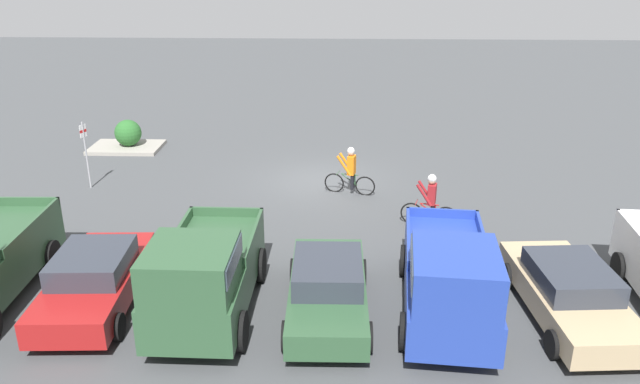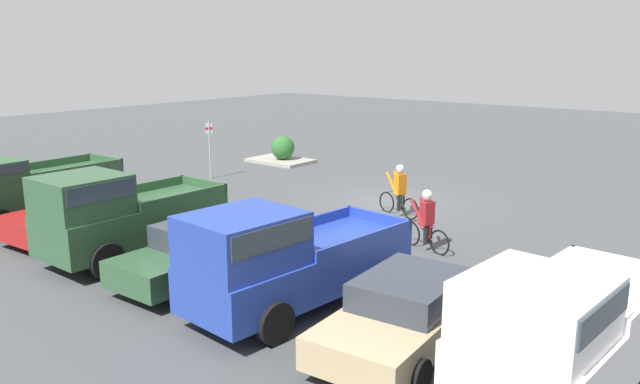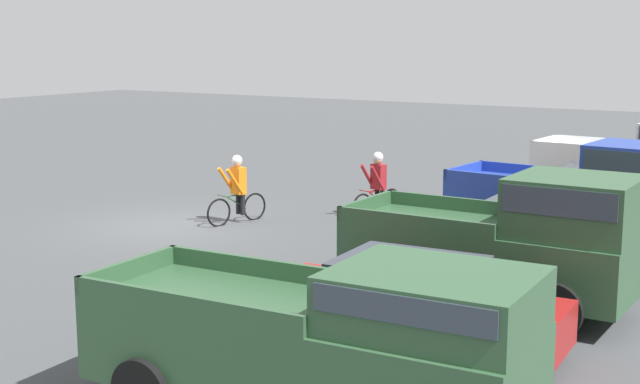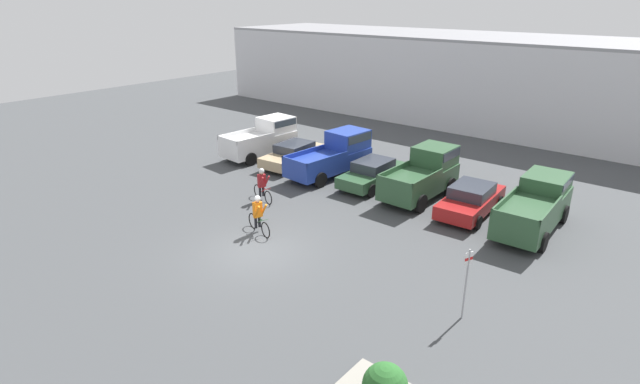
% 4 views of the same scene
% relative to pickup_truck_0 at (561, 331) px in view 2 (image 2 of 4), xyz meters
% --- Properties ---
extents(ground_plane, '(80.00, 80.00, 0.00)m').
position_rel_pickup_truck_0_xyz_m(ground_plane, '(8.89, -9.29, -1.18)').
color(ground_plane, '#424447').
extents(pickup_truck_0, '(2.46, 4.99, 2.32)m').
position_rel_pickup_truck_0_xyz_m(pickup_truck_0, '(0.00, 0.00, 0.00)').
color(pickup_truck_0, white).
rests_on(pickup_truck_0, ground_plane).
extents(sedan_0, '(2.26, 4.82, 1.37)m').
position_rel_pickup_truck_0_xyz_m(sedan_0, '(2.77, -0.20, -0.49)').
color(sedan_0, tan).
rests_on(sedan_0, ground_plane).
extents(pickup_truck_1, '(2.50, 5.49, 2.34)m').
position_rel_pickup_truck_0_xyz_m(pickup_truck_1, '(5.62, 0.15, 0.01)').
color(pickup_truck_1, '#233D9E').
rests_on(pickup_truck_1, ground_plane).
extents(sedan_1, '(2.00, 4.55, 1.42)m').
position_rel_pickup_truck_0_xyz_m(sedan_1, '(8.37, -0.14, -0.46)').
color(sedan_1, '#2D5133').
rests_on(sedan_1, ground_plane).
extents(pickup_truck_2, '(2.24, 4.87, 2.40)m').
position_rel_pickup_truck_0_xyz_m(pickup_truck_2, '(11.17, 0.25, 0.05)').
color(pickup_truck_2, '#2D5133').
rests_on(pickup_truck_2, ground_plane).
extents(sedan_2, '(2.19, 4.57, 1.43)m').
position_rel_pickup_truck_0_xyz_m(sedan_2, '(13.97, -0.33, -0.47)').
color(sedan_2, maroon).
rests_on(sedan_2, ground_plane).
extents(pickup_truck_3, '(2.29, 5.55, 2.11)m').
position_rel_pickup_truck_0_xyz_m(pickup_truck_3, '(16.76, 0.00, -0.07)').
color(pickup_truck_3, '#2D5133').
rests_on(pickup_truck_3, ground_plane).
extents(cyclist_0, '(1.80, 0.60, 1.73)m').
position_rel_pickup_truck_0_xyz_m(cyclist_0, '(7.78, -8.04, -0.31)').
color(cyclist_0, black).
rests_on(cyclist_0, ground_plane).
extents(cyclist_1, '(1.74, 0.59, 1.72)m').
position_rel_pickup_truck_0_xyz_m(cyclist_1, '(5.32, -5.40, -0.30)').
color(cyclist_1, black).
rests_on(cyclist_1, ground_plane).
extents(fire_lane_sign, '(0.14, 0.29, 2.46)m').
position_rel_pickup_truck_0_xyz_m(fire_lane_sign, '(17.21, -8.25, 0.30)').
color(fire_lane_sign, '#9E9EA3').
rests_on(fire_lane_sign, ground_plane).
extents(curb_island, '(2.99, 2.01, 0.15)m').
position_rel_pickup_truck_0_xyz_m(curb_island, '(17.47, -12.97, -1.11)').
color(curb_island, gray).
rests_on(curb_island, ground_plane).
extents(shrub, '(1.13, 1.13, 1.13)m').
position_rel_pickup_truck_0_xyz_m(shrub, '(17.33, -13.00, -0.47)').
color(shrub, '#286028').
rests_on(shrub, curb_island).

